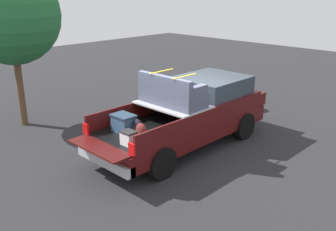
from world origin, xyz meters
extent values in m
plane|color=#262628|center=(0.00, 0.00, 0.00)|extent=(40.00, 40.00, 0.00)
cube|color=#470F0F|center=(0.00, 0.00, 0.62)|extent=(5.50, 1.92, 0.46)
cube|color=black|center=(-1.20, 0.00, 0.87)|extent=(2.80, 1.80, 0.04)
cube|color=#470F0F|center=(-1.20, 0.93, 1.10)|extent=(2.80, 0.06, 0.50)
cube|color=#470F0F|center=(-1.20, -0.93, 1.10)|extent=(2.80, 0.06, 0.50)
cube|color=#470F0F|center=(0.17, 0.00, 1.10)|extent=(0.06, 1.80, 0.50)
cube|color=#470F0F|center=(-2.88, 0.00, 0.87)|extent=(0.55, 1.80, 0.04)
cube|color=#B2B2B7|center=(-0.43, 0.00, 1.37)|extent=(1.25, 1.92, 0.04)
cube|color=#470F0F|center=(1.35, 0.00, 1.10)|extent=(2.30, 1.92, 0.50)
cube|color=#2D3842|center=(1.25, 0.00, 1.61)|extent=(1.94, 1.76, 0.51)
cube|color=#470F0F|center=(2.70, 0.00, 1.04)|extent=(0.40, 1.82, 0.38)
cube|color=#B2B2B7|center=(-2.72, 0.00, 0.51)|extent=(0.24, 1.92, 0.24)
cube|color=red|center=(-2.62, 0.88, 1.03)|extent=(0.06, 0.20, 0.28)
cube|color=red|center=(-2.62, -0.88, 1.03)|extent=(0.06, 0.20, 0.28)
cylinder|color=black|center=(1.75, 0.88, 0.41)|extent=(0.81, 0.30, 0.81)
cylinder|color=black|center=(1.75, -0.88, 0.41)|extent=(0.81, 0.30, 0.81)
cylinder|color=black|center=(-1.75, 0.88, 0.41)|extent=(0.81, 0.30, 0.81)
cylinder|color=black|center=(-1.75, -0.88, 0.41)|extent=(0.81, 0.30, 0.81)
cube|color=#335170|center=(-1.85, 0.35, 1.09)|extent=(0.40, 0.55, 0.41)
cube|color=#23394E|center=(-1.85, 0.35, 1.32)|extent=(0.44, 0.59, 0.05)
ellipsoid|color=black|center=(-1.73, -0.05, 1.09)|extent=(0.20, 0.35, 0.40)
ellipsoid|color=black|center=(-1.84, -0.05, 1.03)|extent=(0.09, 0.25, 0.18)
ellipsoid|color=maroon|center=(-1.88, -0.36, 1.10)|extent=(0.20, 0.34, 0.41)
ellipsoid|color=maroon|center=(-1.99, -0.36, 1.03)|extent=(0.09, 0.24, 0.18)
cube|color=white|center=(-2.30, -0.38, 1.04)|extent=(0.26, 0.34, 0.30)
cube|color=#262628|center=(-2.30, -0.38, 1.21)|extent=(0.28, 0.36, 0.04)
cube|color=#4C5166|center=(-0.43, 0.00, 1.60)|extent=(0.80, 1.86, 0.42)
cube|color=#4C5166|center=(-0.75, 0.00, 2.01)|extent=(0.16, 1.86, 0.40)
cube|color=#4C5166|center=(-0.38, 0.83, 1.92)|extent=(0.56, 0.20, 0.22)
cube|color=#4C5166|center=(-0.38, -0.83, 1.92)|extent=(0.56, 0.20, 0.22)
cube|color=yellow|center=(-0.43, 0.42, 2.22)|extent=(0.90, 0.03, 0.02)
cube|color=yellow|center=(-0.43, -0.42, 2.22)|extent=(0.90, 0.03, 0.02)
cylinder|color=brown|center=(-2.32, 5.05, 1.32)|extent=(0.22, 0.22, 2.64)
sphere|color=#216532|center=(-2.32, 5.05, 3.54)|extent=(3.01, 3.01, 3.01)
cylinder|color=#1E592D|center=(4.02, 1.06, 0.45)|extent=(0.56, 0.56, 0.90)
cylinder|color=#1E592D|center=(4.02, 1.06, 0.94)|extent=(0.60, 0.60, 0.08)
camera|label=1|loc=(-7.41, -6.65, 4.38)|focal=40.10mm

